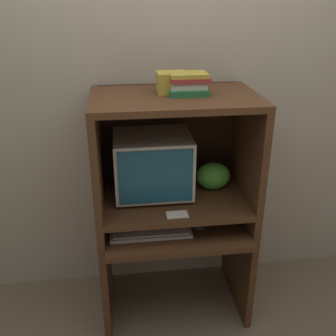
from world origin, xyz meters
The scene contains 12 objects.
ground_plane centered at (0.00, 0.00, 0.00)m, with size 12.00×12.00×0.00m, color #756651.
wall_back centered at (0.00, 0.65, 1.30)m, with size 6.00×0.06×2.60m.
desk_base centered at (0.00, 0.25, 0.42)m, with size 0.91×0.64×0.66m.
desk_monitor_shelf centered at (0.00, 0.29, 0.78)m, with size 0.91×0.59×0.16m.
hutch_upper centered at (0.00, 0.33, 1.22)m, with size 0.91×0.59×0.62m.
crt_monitor centered at (-0.12, 0.35, 1.01)m, with size 0.45×0.39×0.37m.
keyboard centered at (-0.16, 0.14, 0.67)m, with size 0.47×0.14×0.03m.
mouse centered at (0.13, 0.15, 0.68)m, with size 0.07×0.05×0.03m.
snack_bag centered at (0.25, 0.37, 0.90)m, with size 0.21×0.16×0.17m.
book_stack centered at (0.07, 0.30, 1.49)m, with size 0.22×0.16×0.11m.
paper_card centered at (-0.01, 0.08, 0.82)m, with size 0.12×0.08×0.00m.
storage_box centered at (-0.01, 0.35, 1.49)m, with size 0.16×0.14×0.11m.
Camera 1 is at (-0.30, -1.77, 1.95)m, focal length 42.00 mm.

